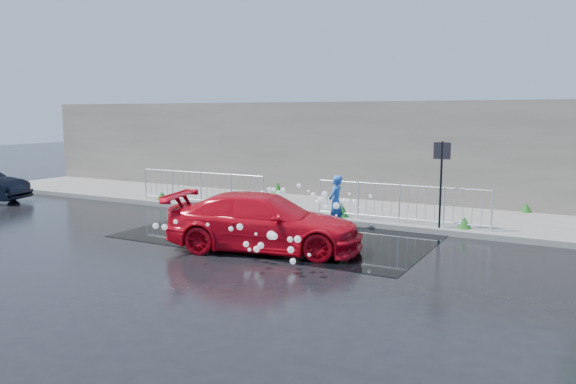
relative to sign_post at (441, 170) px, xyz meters
The scene contains 12 objects.
ground 5.50m from the sign_post, 143.57° to the right, with size 90.00×90.00×0.00m, color black.
pavement 4.90m from the sign_post, 155.66° to the left, with size 30.00×4.00×0.15m, color #5D5D59.
curb 4.51m from the sign_post, behind, with size 30.00×0.25×0.16m, color #5D5D59.
retaining_wall 5.87m from the sign_post, 135.69° to the left, with size 30.00×0.60×3.50m, color #5B564D.
puddle 4.59m from the sign_post, 150.42° to the right, with size 8.00×5.00×0.01m, color black.
sign_post is the anchor object (origin of this frame).
railing_left 8.26m from the sign_post, behind, with size 5.05×0.05×1.10m.
railing_right 1.57m from the sign_post, 168.23° to the left, with size 5.05×0.05×1.10m.
weeds 4.91m from the sign_post, 162.13° to the left, with size 12.17×3.93×0.44m.
water_spray 4.59m from the sign_post, 141.15° to the right, with size 3.69×5.83×1.07m.
red_car 5.12m from the sign_post, 129.91° to the right, with size 1.90×4.66×1.35m, color red.
person 2.98m from the sign_post, 162.95° to the right, with size 0.56×0.37×1.53m, color blue.
Camera 1 is at (7.72, -11.95, 3.25)m, focal length 35.00 mm.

